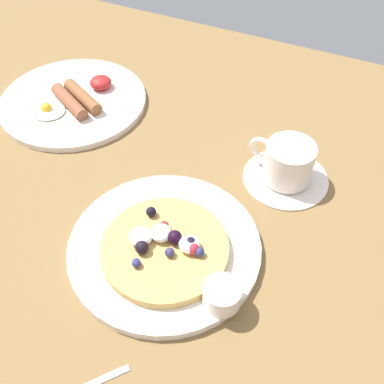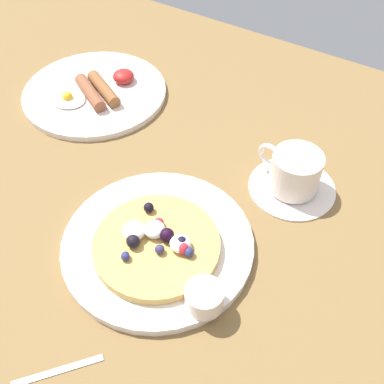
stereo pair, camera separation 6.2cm
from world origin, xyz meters
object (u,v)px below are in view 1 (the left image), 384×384
(syrup_ramekin, at_px, (222,295))
(coffee_cup, at_px, (288,161))
(breakfast_plate, at_px, (73,101))
(coffee_saucer, at_px, (286,178))
(pancake_plate, at_px, (165,247))

(syrup_ramekin, bearing_deg, coffee_cup, 88.45)
(breakfast_plate, relative_size, coffee_saucer, 2.00)
(coffee_saucer, distance_m, coffee_cup, 0.04)
(coffee_cup, bearing_deg, syrup_ramekin, -91.55)
(pancake_plate, bearing_deg, syrup_ramekin, -24.71)
(breakfast_plate, distance_m, coffee_saucer, 0.43)
(syrup_ramekin, distance_m, coffee_saucer, 0.26)
(breakfast_plate, xyz_separation_m, coffee_cup, (0.43, -0.02, 0.03))
(syrup_ramekin, relative_size, coffee_saucer, 0.36)
(breakfast_plate, relative_size, coffee_cup, 2.53)
(breakfast_plate, bearing_deg, coffee_saucer, -3.20)
(syrup_ramekin, bearing_deg, breakfast_plate, 146.18)
(breakfast_plate, height_order, coffee_saucer, breakfast_plate)
(coffee_saucer, bearing_deg, breakfast_plate, 176.80)
(syrup_ramekin, xyz_separation_m, breakfast_plate, (-0.42, 0.28, -0.02))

